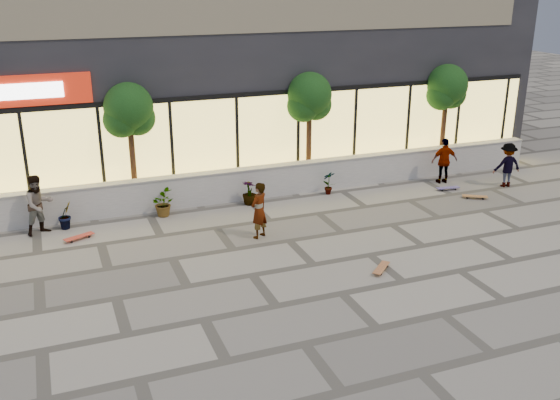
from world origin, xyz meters
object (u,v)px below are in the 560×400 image
object	(u,v)px
skater_right_near	(444,161)
skateboard_right_far	(448,188)
skater_left	(39,205)
skateboard_left	(79,237)
skateboard_right_near	(475,196)
tree_mideast	(309,100)
skater_right_far	(507,165)
skateboard_center	(381,268)
skater_center	(259,210)
tree_midwest	(129,113)
tree_east	(447,90)

from	to	relation	value
skater_right_near	skateboard_right_far	distance (m)	1.09
skater_left	skateboard_left	world-z (taller)	skater_left
skater_right_near	skateboard_right_near	size ratio (longest dim) A/B	2.00
tree_mideast	skater_right_far	xyz separation A→B (m)	(6.30, -2.71, -2.22)
tree_mideast	skateboard_center	distance (m)	7.65
skater_right_near	skateboard_left	size ratio (longest dim) A/B	1.86
tree_mideast	skater_center	world-z (taller)	tree_mideast
skater_right_near	skateboard_right_near	xyz separation A→B (m)	(0.00, -1.81, -0.73)
tree_mideast	skater_right_far	world-z (taller)	tree_mideast
skateboard_center	skateboard_right_far	size ratio (longest dim) A/B	0.89
skateboard_left	skater_left	bearing A→B (deg)	114.46
tree_midwest	tree_mideast	world-z (taller)	same
tree_east	skater_center	xyz separation A→B (m)	(-8.69, -3.89, -2.18)
tree_east	skater_right_near	size ratio (longest dim) A/B	2.43
tree_mideast	skater_right_near	distance (m)	5.25
skater_center	skateboard_center	xyz separation A→B (m)	(2.13, -3.10, -0.72)
skateboard_left	skateboard_right_far	world-z (taller)	skateboard_left
skateboard_center	skateboard_left	distance (m)	8.35
skater_left	tree_midwest	bearing A→B (deg)	-0.34
skater_left	skateboard_center	world-z (taller)	skater_left
tree_east	tree_mideast	bearing A→B (deg)	180.00
skater_right_near	skateboard_center	xyz separation A→B (m)	(-5.56, -5.39, -0.73)
tree_east	skateboard_center	size ratio (longest dim) A/B	5.32
tree_mideast	skateboard_right_near	size ratio (longest dim) A/B	4.86
tree_east	skateboard_right_near	bearing A→B (deg)	-106.32
tree_midwest	skateboard_center	world-z (taller)	tree_midwest
tree_east	skateboard_right_far	distance (m)	3.96
skater_right_near	skateboard_center	distance (m)	7.78
skater_right_near	skateboard_center	size ratio (longest dim) A/B	2.19
skater_left	skateboard_right_near	size ratio (longest dim) A/B	2.14
tree_east	skateboard_right_near	size ratio (longest dim) A/B	4.86
skater_center	skater_left	size ratio (longest dim) A/B	0.93
tree_midwest	tree_east	distance (m)	11.50
skater_center	skater_left	distance (m)	6.20
skater_center	skater_right_near	xyz separation A→B (m)	(7.69, 2.29, 0.00)
skater_center	skateboard_right_near	distance (m)	7.74
tree_east	skateboard_right_far	world-z (taller)	tree_east
skateboard_center	tree_midwest	bearing A→B (deg)	82.59
tree_midwest	skater_right_near	distance (m)	10.84
skateboard_center	skateboard_right_near	bearing A→B (deg)	-9.87
skater_right_far	skateboard_right_far	world-z (taller)	skater_right_far
tree_midwest	skateboard_left	bearing A→B (deg)	-130.63
skateboard_right_far	skateboard_left	bearing A→B (deg)	-172.84
skateboard_center	tree_mideast	bearing A→B (deg)	38.73
skateboard_right_near	skateboard_right_far	xyz separation A→B (m)	(-0.31, 1.06, -0.00)
tree_mideast	tree_east	world-z (taller)	same
skater_right_far	skater_right_near	bearing A→B (deg)	-23.76
skateboard_center	skateboard_right_far	xyz separation A→B (m)	(5.26, 4.64, 0.00)
skater_left	skater_right_far	distance (m)	15.23
skateboard_center	skateboard_right_near	xyz separation A→B (m)	(5.56, 3.58, 0.00)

